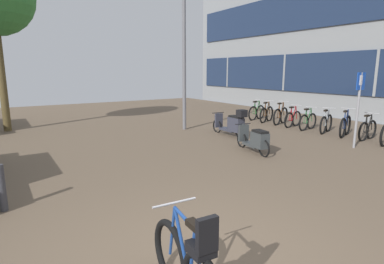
% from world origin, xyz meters
% --- Properties ---
extents(ground, '(21.00, 40.00, 0.13)m').
position_xyz_m(ground, '(1.43, 0.00, -0.02)').
color(ground, '#2A2426').
extents(bicycle_rack_01, '(1.27, 0.48, 0.93)m').
position_xyz_m(bicycle_rack_01, '(8.44, 2.74, 0.33)').
color(bicycle_rack_01, black).
rests_on(bicycle_rack_01, ground).
extents(bicycle_rack_02, '(1.38, 0.57, 1.01)m').
position_xyz_m(bicycle_rack_02, '(8.36, 3.49, 0.35)').
color(bicycle_rack_02, black).
rests_on(bicycle_rack_02, ground).
extents(bicycle_rack_03, '(1.30, 0.53, 0.96)m').
position_xyz_m(bicycle_rack_03, '(8.35, 4.24, 0.34)').
color(bicycle_rack_03, black).
rests_on(bicycle_rack_03, ground).
extents(bicycle_rack_04, '(1.27, 0.48, 0.92)m').
position_xyz_m(bicycle_rack_04, '(8.27, 4.98, 0.33)').
color(bicycle_rack_04, black).
rests_on(bicycle_rack_04, ground).
extents(bicycle_rack_05, '(1.26, 0.48, 0.92)m').
position_xyz_m(bicycle_rack_05, '(8.29, 5.73, 0.33)').
color(bicycle_rack_05, black).
rests_on(bicycle_rack_05, ground).
extents(bicycle_rack_06, '(1.39, 0.56, 1.02)m').
position_xyz_m(bicycle_rack_06, '(8.40, 6.48, 0.36)').
color(bicycle_rack_06, black).
rests_on(bicycle_rack_06, ground).
extents(bicycle_rack_07, '(1.32, 0.57, 0.99)m').
position_xyz_m(bicycle_rack_07, '(8.32, 7.22, 0.35)').
color(bicycle_rack_07, black).
rests_on(bicycle_rack_07, ground).
extents(bicycle_rack_08, '(1.31, 0.47, 0.96)m').
position_xyz_m(bicycle_rack_08, '(8.43, 7.97, 0.34)').
color(bicycle_rack_08, black).
rests_on(bicycle_rack_08, ground).
extents(scooter_near, '(0.52, 1.86, 1.02)m').
position_xyz_m(scooter_near, '(4.94, 5.55, 0.46)').
color(scooter_near, black).
rests_on(scooter_near, ground).
extents(scooter_mid, '(0.62, 1.64, 0.76)m').
position_xyz_m(scooter_mid, '(4.07, 3.52, 0.37)').
color(scooter_mid, black).
rests_on(scooter_mid, ground).
extents(parking_sign, '(0.40, 0.07, 2.23)m').
position_xyz_m(parking_sign, '(6.97, 2.33, 1.39)').
color(parking_sign, gray).
rests_on(parking_sign, ground).
extents(lamp_post, '(0.20, 0.52, 5.22)m').
position_xyz_m(lamp_post, '(4.23, 7.65, 2.93)').
color(lamp_post, slate).
rests_on(lamp_post, ground).
extents(bollard_far, '(0.12, 0.12, 0.79)m').
position_xyz_m(bollard_far, '(-2.05, 3.02, 0.40)').
color(bollard_far, '#38383D').
rests_on(bollard_far, ground).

